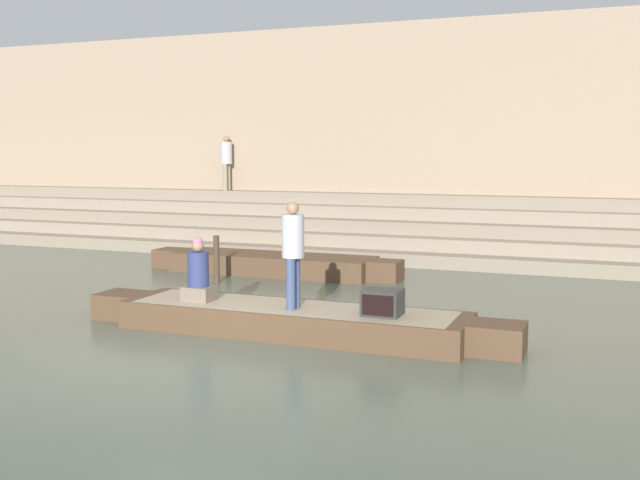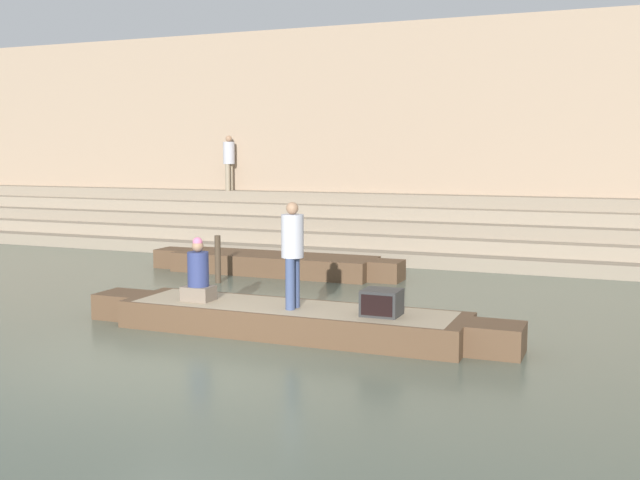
# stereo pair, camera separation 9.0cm
# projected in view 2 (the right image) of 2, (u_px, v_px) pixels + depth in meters

# --- Properties ---
(ground_plane) EXTENTS (120.00, 120.00, 0.00)m
(ground_plane) POSITION_uv_depth(u_px,v_px,m) (179.00, 363.00, 9.92)
(ground_plane) COLOR #566051
(ghat_steps) EXTENTS (36.00, 3.13, 1.62)m
(ghat_steps) POSITION_uv_depth(u_px,v_px,m) (405.00, 234.00, 20.09)
(ghat_steps) COLOR gray
(ghat_steps) RESTS_ON ground
(back_wall) EXTENTS (34.20, 1.28, 6.39)m
(back_wall) POSITION_uv_depth(u_px,v_px,m) (423.00, 139.00, 21.39)
(back_wall) COLOR tan
(back_wall) RESTS_ON ground
(rowboat_main) EXTENTS (7.00, 1.43, 0.43)m
(rowboat_main) POSITION_uv_depth(u_px,v_px,m) (291.00, 319.00, 11.52)
(rowboat_main) COLOR brown
(rowboat_main) RESTS_ON ground
(person_standing) EXTENTS (0.34, 0.34, 1.62)m
(person_standing) POSITION_uv_depth(u_px,v_px,m) (292.00, 248.00, 11.25)
(person_standing) COLOR #3D4C75
(person_standing) RESTS_ON rowboat_main
(person_rowing) EXTENTS (0.47, 0.37, 1.02)m
(person_rowing) POSITION_uv_depth(u_px,v_px,m) (198.00, 275.00, 11.93)
(person_rowing) COLOR #756656
(person_rowing) RESTS_ON rowboat_main
(tv_set) EXTENTS (0.55, 0.49, 0.38)m
(tv_set) POSITION_uv_depth(u_px,v_px,m) (382.00, 303.00, 10.85)
(tv_set) COLOR #2D2D2D
(tv_set) RESTS_ON rowboat_main
(moored_boat_shore) EXTENTS (6.10, 1.29, 0.45)m
(moored_boat_shore) POSITION_uv_depth(u_px,v_px,m) (274.00, 263.00, 17.25)
(moored_boat_shore) COLOR brown
(moored_boat_shore) RESTS_ON ground
(mooring_post) EXTENTS (0.13, 0.13, 1.02)m
(mooring_post) POSITION_uv_depth(u_px,v_px,m) (218.00, 259.00, 15.98)
(mooring_post) COLOR #473828
(mooring_post) RESTS_ON ground
(person_on_steps) EXTENTS (0.35, 0.35, 1.67)m
(person_on_steps) POSITION_uv_depth(u_px,v_px,m) (229.00, 159.00, 22.78)
(person_on_steps) COLOR gray
(person_on_steps) RESTS_ON ghat_steps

